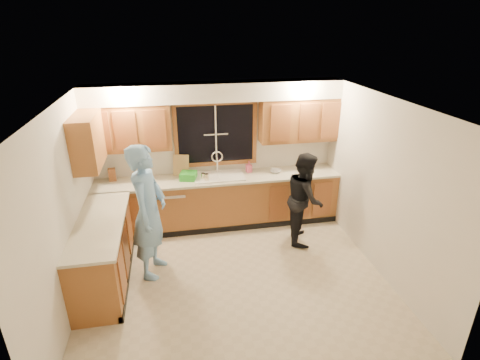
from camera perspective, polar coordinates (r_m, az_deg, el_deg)
name	(u,v)px	position (r m, az deg, el deg)	size (l,w,h in m)	color
floor	(235,278)	(5.55, -0.72, -14.76)	(4.20, 4.20, 0.00)	#C5B497
ceiling	(234,105)	(4.47, -0.88, 11.42)	(4.20, 4.20, 0.00)	white
wall_back	(216,153)	(6.62, -3.64, 4.10)	(4.20, 4.20, 0.00)	silver
wall_left	(64,215)	(5.01, -25.27, -4.78)	(3.80, 3.80, 0.00)	silver
wall_right	(383,188)	(5.60, 20.90, -1.14)	(3.80, 3.80, 0.00)	silver
base_cabinets_back	(220,202)	(6.66, -3.13, -3.34)	(4.20, 0.60, 0.88)	#9D5F2D
base_cabinets_left	(104,252)	(5.63, -20.08, -10.28)	(0.60, 1.90, 0.88)	#9D5F2D
countertop_back	(219,178)	(6.45, -3.20, 0.26)	(4.20, 0.63, 0.04)	beige
countertop_left	(100,223)	(5.40, -20.59, -6.18)	(0.63, 1.90, 0.04)	beige
upper_cabinets_left	(128,128)	(6.29, -16.68, 7.62)	(1.35, 0.33, 0.75)	#9D5F2D
upper_cabinets_right	(299,120)	(6.61, 8.92, 9.06)	(1.35, 0.33, 0.75)	#9D5F2D
upper_cabinets_return	(87,141)	(5.78, -22.22, 5.53)	(0.33, 0.90, 0.75)	#9D5F2D
soffit	(216,92)	(6.17, -3.69, 13.26)	(4.20, 0.35, 0.30)	white
window_frame	(216,134)	(6.50, -3.70, 6.98)	(1.44, 0.03, 1.14)	black
sink	(219,180)	(6.48, -3.22, 0.04)	(0.86, 0.52, 0.57)	white
dishwasher	(171,208)	(6.62, -10.44, -4.17)	(0.60, 0.56, 0.82)	white
stove	(97,277)	(5.16, -20.98, -13.63)	(0.58, 0.75, 0.90)	white
man	(149,212)	(5.32, -13.73, -4.77)	(0.71, 0.47, 1.95)	#7AAEE6
woman	(305,198)	(6.14, 9.84, -2.73)	(0.74, 0.58, 1.52)	black
knife_block	(112,175)	(6.62, -18.91, 0.78)	(0.12, 0.10, 0.22)	#975329
cutting_board	(181,165)	(6.54, -8.98, 2.25)	(0.27, 0.02, 0.37)	tan
dish_crate	(188,176)	(6.39, -7.86, 0.64)	(0.27, 0.25, 0.12)	green
soap_bottle	(249,167)	(6.62, 1.37, 2.04)	(0.09, 0.09, 0.20)	#D35071
bowl	(276,171)	(6.66, 5.47, 1.35)	(0.19, 0.19, 0.05)	silver
can_left	(207,178)	(6.27, -5.12, 0.36)	(0.07, 0.07, 0.13)	beige
can_right	(203,177)	(6.34, -5.66, 0.53)	(0.07, 0.07, 0.12)	beige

